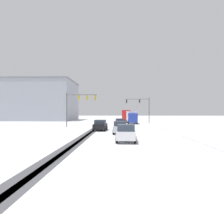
{
  "coord_description": "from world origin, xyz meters",
  "views": [
    {
      "loc": [
        1.03,
        -7.25,
        2.8
      ],
      "look_at": [
        0.0,
        24.68,
        2.8
      ],
      "focal_mm": 32.81,
      "sensor_mm": 36.0,
      "label": 1
    }
  ],
  "objects_px": {
    "car_black_second": "(100,125)",
    "office_building_far_left_block": "(35,101)",
    "car_white_fourth": "(126,133)",
    "box_truck_delivery": "(132,117)",
    "traffic_signal_near_left": "(79,102)",
    "traffic_signal_far_right": "(141,105)",
    "bus_oncoming": "(126,115)",
    "car_grey_lead": "(120,123)",
    "car_silver_third": "(120,127)"
  },
  "relations": [
    {
      "from": "bus_oncoming",
      "to": "box_truck_delivery",
      "type": "relative_size",
      "value": 1.49
    },
    {
      "from": "car_white_fourth",
      "to": "office_building_far_left_block",
      "type": "bearing_deg",
      "value": 120.79
    },
    {
      "from": "traffic_signal_far_right",
      "to": "box_truck_delivery",
      "type": "height_order",
      "value": "traffic_signal_far_right"
    },
    {
      "from": "car_silver_third",
      "to": "office_building_far_left_block",
      "type": "xyz_separation_m",
      "value": [
        -28.86,
        42.37,
        5.87
      ]
    },
    {
      "from": "car_black_second",
      "to": "car_grey_lead",
      "type": "bearing_deg",
      "value": 64.0
    },
    {
      "from": "car_silver_third",
      "to": "box_truck_delivery",
      "type": "bearing_deg",
      "value": 82.73
    },
    {
      "from": "car_silver_third",
      "to": "car_white_fourth",
      "type": "distance_m",
      "value": 6.94
    },
    {
      "from": "car_black_second",
      "to": "office_building_far_left_block",
      "type": "relative_size",
      "value": 0.16
    },
    {
      "from": "office_building_far_left_block",
      "to": "traffic_signal_near_left",
      "type": "bearing_deg",
      "value": -54.93
    },
    {
      "from": "traffic_signal_far_right",
      "to": "box_truck_delivery",
      "type": "relative_size",
      "value": 0.87
    },
    {
      "from": "car_grey_lead",
      "to": "car_white_fourth",
      "type": "height_order",
      "value": "same"
    },
    {
      "from": "office_building_far_left_block",
      "to": "car_white_fourth",
      "type": "bearing_deg",
      "value": -59.21
    },
    {
      "from": "car_black_second",
      "to": "box_truck_delivery",
      "type": "bearing_deg",
      "value": 72.67
    },
    {
      "from": "car_white_fourth",
      "to": "bus_oncoming",
      "type": "height_order",
      "value": "bus_oncoming"
    },
    {
      "from": "traffic_signal_near_left",
      "to": "car_black_second",
      "type": "bearing_deg",
      "value": -58.67
    },
    {
      "from": "traffic_signal_far_right",
      "to": "box_truck_delivery",
      "type": "distance_m",
      "value": 4.72
    },
    {
      "from": "traffic_signal_near_left",
      "to": "traffic_signal_far_right",
      "type": "bearing_deg",
      "value": 46.32
    },
    {
      "from": "car_white_fourth",
      "to": "car_silver_third",
      "type": "bearing_deg",
      "value": 94.13
    },
    {
      "from": "car_grey_lead",
      "to": "box_truck_delivery",
      "type": "bearing_deg",
      "value": 77.13
    },
    {
      "from": "car_grey_lead",
      "to": "office_building_far_left_block",
      "type": "relative_size",
      "value": 0.15
    },
    {
      "from": "traffic_signal_near_left",
      "to": "bus_oncoming",
      "type": "relative_size",
      "value": 0.59
    },
    {
      "from": "traffic_signal_far_right",
      "to": "car_silver_third",
      "type": "height_order",
      "value": "traffic_signal_far_right"
    },
    {
      "from": "car_black_second",
      "to": "car_white_fourth",
      "type": "xyz_separation_m",
      "value": [
        3.46,
        -11.34,
        0.0
      ]
    },
    {
      "from": "car_black_second",
      "to": "bus_oncoming",
      "type": "relative_size",
      "value": 0.38
    },
    {
      "from": "traffic_signal_far_right",
      "to": "car_black_second",
      "type": "relative_size",
      "value": 1.55
    },
    {
      "from": "traffic_signal_near_left",
      "to": "box_truck_delivery",
      "type": "bearing_deg",
      "value": 46.14
    },
    {
      "from": "car_grey_lead",
      "to": "office_building_far_left_block",
      "type": "height_order",
      "value": "office_building_far_left_block"
    },
    {
      "from": "traffic_signal_far_right",
      "to": "car_white_fourth",
      "type": "xyz_separation_m",
      "value": [
        -4.98,
        -33.13,
        -3.83
      ]
    },
    {
      "from": "bus_oncoming",
      "to": "box_truck_delivery",
      "type": "height_order",
      "value": "bus_oncoming"
    },
    {
      "from": "car_white_fourth",
      "to": "office_building_far_left_block",
      "type": "relative_size",
      "value": 0.15
    },
    {
      "from": "car_white_fourth",
      "to": "box_truck_delivery",
      "type": "relative_size",
      "value": 0.56
    },
    {
      "from": "traffic_signal_far_right",
      "to": "car_white_fourth",
      "type": "relative_size",
      "value": 1.56
    },
    {
      "from": "car_grey_lead",
      "to": "bus_oncoming",
      "type": "height_order",
      "value": "bus_oncoming"
    },
    {
      "from": "car_white_fourth",
      "to": "traffic_signal_near_left",
      "type": "bearing_deg",
      "value": 113.26
    },
    {
      "from": "bus_oncoming",
      "to": "box_truck_delivery",
      "type": "bearing_deg",
      "value": -87.11
    },
    {
      "from": "traffic_signal_near_left",
      "to": "car_grey_lead",
      "type": "relative_size",
      "value": 1.57
    },
    {
      "from": "traffic_signal_near_left",
      "to": "car_black_second",
      "type": "height_order",
      "value": "traffic_signal_near_left"
    },
    {
      "from": "car_silver_third",
      "to": "bus_oncoming",
      "type": "bearing_deg",
      "value": 86.77
    },
    {
      "from": "car_black_second",
      "to": "car_white_fourth",
      "type": "relative_size",
      "value": 1.0
    },
    {
      "from": "car_black_second",
      "to": "office_building_far_left_block",
      "type": "xyz_separation_m",
      "value": [
        -25.9,
        37.94,
        5.87
      ]
    },
    {
      "from": "box_truck_delivery",
      "to": "office_building_far_left_block",
      "type": "relative_size",
      "value": 0.28
    },
    {
      "from": "car_grey_lead",
      "to": "car_silver_third",
      "type": "distance_m",
      "value": 10.6
    },
    {
      "from": "car_white_fourth",
      "to": "box_truck_delivery",
      "type": "height_order",
      "value": "box_truck_delivery"
    },
    {
      "from": "car_black_second",
      "to": "office_building_far_left_block",
      "type": "height_order",
      "value": "office_building_far_left_block"
    },
    {
      "from": "traffic_signal_far_right",
      "to": "car_black_second",
      "type": "xyz_separation_m",
      "value": [
        -8.44,
        -21.78,
        -3.83
      ]
    },
    {
      "from": "traffic_signal_far_right",
      "to": "car_silver_third",
      "type": "xyz_separation_m",
      "value": [
        -5.48,
        -26.21,
        -3.83
      ]
    },
    {
      "from": "car_black_second",
      "to": "box_truck_delivery",
      "type": "xyz_separation_m",
      "value": [
        5.97,
        19.12,
        0.82
      ]
    },
    {
      "from": "car_white_fourth",
      "to": "car_grey_lead",
      "type": "bearing_deg",
      "value": 91.49
    },
    {
      "from": "car_black_second",
      "to": "car_white_fourth",
      "type": "bearing_deg",
      "value": -73.02
    },
    {
      "from": "car_silver_third",
      "to": "bus_oncoming",
      "type": "distance_m",
      "value": 39.25
    }
  ]
}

